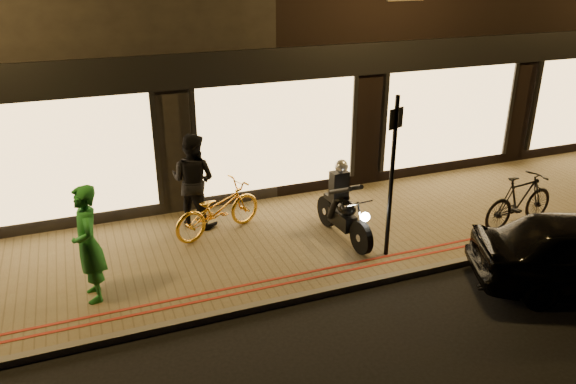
{
  "coord_description": "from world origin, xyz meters",
  "views": [
    {
      "loc": [
        -4.07,
        -7.19,
        5.24
      ],
      "look_at": [
        -0.51,
        2.01,
        1.1
      ],
      "focal_mm": 35.0,
      "sensor_mm": 36.0,
      "label": 1
    }
  ],
  "objects_px": {
    "bicycle_gold": "(218,209)",
    "person_green": "(88,244)",
    "sign_post": "(392,170)",
    "motorcycle": "(343,209)"
  },
  "relations": [
    {
      "from": "motorcycle",
      "to": "sign_post",
      "type": "distance_m",
      "value": 1.47
    },
    {
      "from": "motorcycle",
      "to": "person_green",
      "type": "xyz_separation_m",
      "value": [
        -4.67,
        -0.45,
        0.36
      ]
    },
    {
      "from": "sign_post",
      "to": "person_green",
      "type": "xyz_separation_m",
      "value": [
        -5.15,
        0.45,
        -0.71
      ]
    },
    {
      "from": "bicycle_gold",
      "to": "person_green",
      "type": "height_order",
      "value": "person_green"
    },
    {
      "from": "motorcycle",
      "to": "bicycle_gold",
      "type": "relative_size",
      "value": 1.0
    },
    {
      "from": "sign_post",
      "to": "bicycle_gold",
      "type": "bearing_deg",
      "value": 143.53
    },
    {
      "from": "motorcycle",
      "to": "person_green",
      "type": "height_order",
      "value": "person_green"
    },
    {
      "from": "sign_post",
      "to": "person_green",
      "type": "distance_m",
      "value": 5.21
    },
    {
      "from": "bicycle_gold",
      "to": "person_green",
      "type": "relative_size",
      "value": 1.0
    },
    {
      "from": "bicycle_gold",
      "to": "person_green",
      "type": "distance_m",
      "value": 2.94
    }
  ]
}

